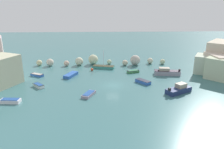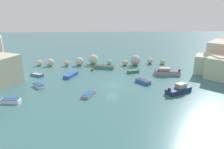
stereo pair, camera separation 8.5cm
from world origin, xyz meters
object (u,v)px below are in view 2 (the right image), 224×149
(channel_buoy, at_px, (92,69))
(moored_boat_2, at_px, (89,94))
(moored_boat_4, at_px, (143,82))
(moored_boat_1, at_px, (104,67))
(moored_boat_7, at_px, (39,85))
(moored_boat_8, at_px, (179,89))
(moored_boat_9, at_px, (37,75))
(moored_boat_6, at_px, (133,71))
(moored_boat_5, at_px, (10,101))
(moored_boat_3, at_px, (71,75))
(moored_boat_0, at_px, (167,72))

(channel_buoy, relative_size, moored_boat_2, 0.19)
(moored_boat_2, xyz_separation_m, moored_boat_4, (10.65, 5.96, 0.05))
(moored_boat_1, relative_size, moored_boat_7, 2.08)
(channel_buoy, distance_m, moored_boat_8, 21.59)
(moored_boat_4, xyz_separation_m, moored_boat_9, (-22.80, 5.30, -0.04))
(channel_buoy, relative_size, moored_boat_6, 0.22)
(moored_boat_7, bearing_deg, moored_boat_5, 114.87)
(moored_boat_2, distance_m, moored_boat_9, 16.56)
(moored_boat_6, distance_m, moored_boat_8, 14.00)
(channel_buoy, distance_m, moored_boat_4, 13.92)
(moored_boat_3, bearing_deg, moored_boat_1, -26.92)
(channel_buoy, bearing_deg, moored_boat_1, 36.06)
(moored_boat_0, distance_m, moored_boat_7, 27.65)
(channel_buoy, height_order, moored_boat_3, channel_buoy)
(channel_buoy, xyz_separation_m, moored_boat_0, (16.99, -3.70, 0.31))
(moored_boat_0, relative_size, moored_boat_3, 1.38)
(moored_boat_1, distance_m, moored_boat_4, 13.47)
(moored_boat_6, xyz_separation_m, moored_boat_8, (6.80, -12.24, 0.33))
(moored_boat_6, bearing_deg, moored_boat_1, -48.01)
(moored_boat_6, bearing_deg, moored_boat_8, 99.69)
(moored_boat_9, bearing_deg, moored_boat_7, -44.31)
(moored_boat_6, height_order, moored_boat_7, moored_boat_7)
(moored_boat_2, xyz_separation_m, moored_boat_6, (9.51, 13.01, 0.02))
(moored_boat_3, bearing_deg, moored_boat_9, 109.98)
(moored_boat_0, xyz_separation_m, moored_boat_6, (-7.36, 1.93, -0.35))
(moored_boat_0, xyz_separation_m, moored_boat_2, (-16.87, -11.08, -0.37))
(moored_boat_4, bearing_deg, channel_buoy, 11.08)
(moored_boat_4, height_order, moored_boat_5, moored_boat_5)
(moored_boat_7, bearing_deg, moored_boat_9, -25.84)
(moored_boat_4, relative_size, moored_boat_8, 0.62)
(moored_boat_1, relative_size, moored_boat_9, 1.77)
(channel_buoy, distance_m, moored_boat_6, 9.80)
(moored_boat_7, relative_size, moored_boat_8, 0.51)
(moored_boat_6, relative_size, moored_boat_8, 0.56)
(moored_boat_7, bearing_deg, moored_boat_8, -141.72)
(channel_buoy, bearing_deg, moored_boat_4, -39.29)
(moored_boat_1, height_order, moored_boat_4, moored_boat_1)
(moored_boat_7, distance_m, moored_boat_8, 26.56)
(moored_boat_4, distance_m, moored_boat_8, 7.68)
(moored_boat_2, relative_size, moored_boat_3, 0.81)
(moored_boat_1, xyz_separation_m, moored_boat_2, (-2.62, -16.77, -0.06))
(moored_boat_2, relative_size, moored_boat_7, 1.29)
(moored_boat_1, height_order, moored_boat_7, moored_boat_1)
(moored_boat_3, height_order, moored_boat_6, moored_boat_3)
(moored_boat_4, bearing_deg, moored_boat_2, 79.60)
(moored_boat_5, height_order, moored_boat_6, moored_boat_5)
(channel_buoy, distance_m, moored_boat_9, 12.53)
(channel_buoy, height_order, moored_boat_8, moored_boat_8)
(moored_boat_4, bearing_deg, moored_boat_5, 70.00)
(moored_boat_1, relative_size, moored_boat_8, 1.06)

